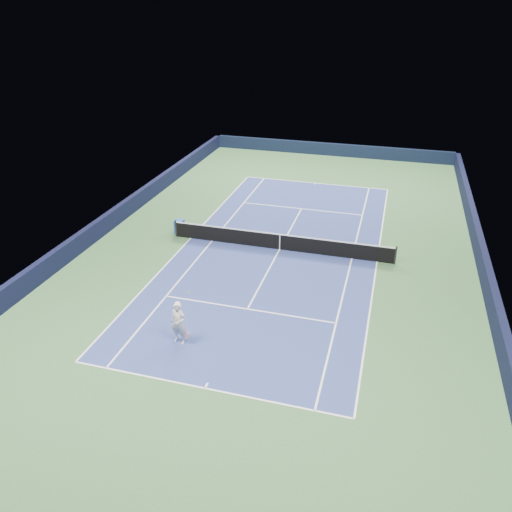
# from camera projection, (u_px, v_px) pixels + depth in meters

# --- Properties ---
(ground) EXTENTS (40.00, 40.00, 0.00)m
(ground) POSITION_uv_depth(u_px,v_px,m) (280.00, 249.00, 28.60)
(ground) COLOR #335A31
(ground) RESTS_ON ground
(wall_far) EXTENTS (22.00, 0.35, 1.10)m
(wall_far) POSITION_uv_depth(u_px,v_px,m) (331.00, 149.00, 45.24)
(wall_far) COLOR black
(wall_far) RESTS_ON ground
(wall_right) EXTENTS (0.35, 40.00, 1.10)m
(wall_right) POSITION_uv_depth(u_px,v_px,m) (484.00, 266.00, 25.72)
(wall_right) COLOR black
(wall_right) RESTS_ON ground
(wall_left) EXTENTS (0.35, 40.00, 1.10)m
(wall_left) POSITION_uv_depth(u_px,v_px,m) (110.00, 220.00, 30.97)
(wall_left) COLOR black
(wall_left) RESTS_ON ground
(court_surface) EXTENTS (10.97, 23.77, 0.01)m
(court_surface) POSITION_uv_depth(u_px,v_px,m) (280.00, 249.00, 28.60)
(court_surface) COLOR navy
(court_surface) RESTS_ON ground
(baseline_far) EXTENTS (10.97, 0.08, 0.00)m
(baseline_far) POSITION_uv_depth(u_px,v_px,m) (315.00, 183.00, 38.73)
(baseline_far) COLOR white
(baseline_far) RESTS_ON ground
(baseline_near) EXTENTS (10.97, 0.08, 0.00)m
(baseline_near) POSITION_uv_depth(u_px,v_px,m) (205.00, 388.00, 18.46)
(baseline_near) COLOR white
(baseline_near) RESTS_ON ground
(sideline_doubles_right) EXTENTS (0.08, 23.77, 0.00)m
(sideline_doubles_right) POSITION_uv_depth(u_px,v_px,m) (377.00, 262.00, 27.26)
(sideline_doubles_right) COLOR white
(sideline_doubles_right) RESTS_ON ground
(sideline_doubles_left) EXTENTS (0.08, 23.77, 0.00)m
(sideline_doubles_left) POSITION_uv_depth(u_px,v_px,m) (191.00, 238.00, 29.92)
(sideline_doubles_left) COLOR white
(sideline_doubles_left) RESTS_ON ground
(sideline_singles_right) EXTENTS (0.08, 23.77, 0.00)m
(sideline_singles_right) POSITION_uv_depth(u_px,v_px,m) (352.00, 258.00, 27.59)
(sideline_singles_right) COLOR white
(sideline_singles_right) RESTS_ON ground
(sideline_singles_left) EXTENTS (0.08, 23.77, 0.00)m
(sideline_singles_left) POSITION_uv_depth(u_px,v_px,m) (212.00, 241.00, 29.59)
(sideline_singles_left) COLOR white
(sideline_singles_left) RESTS_ON ground
(service_line_far) EXTENTS (8.23, 0.08, 0.00)m
(service_line_far) POSITION_uv_depth(u_px,v_px,m) (301.00, 209.00, 34.05)
(service_line_far) COLOR white
(service_line_far) RESTS_ON ground
(service_line_near) EXTENTS (8.23, 0.08, 0.00)m
(service_line_near) POSITION_uv_depth(u_px,v_px,m) (247.00, 309.00, 23.14)
(service_line_near) COLOR white
(service_line_near) RESTS_ON ground
(center_service_line) EXTENTS (0.08, 12.80, 0.00)m
(center_service_line) POSITION_uv_depth(u_px,v_px,m) (280.00, 249.00, 28.59)
(center_service_line) COLOR white
(center_service_line) RESTS_ON ground
(center_mark_far) EXTENTS (0.08, 0.30, 0.00)m
(center_mark_far) POSITION_uv_depth(u_px,v_px,m) (315.00, 184.00, 38.60)
(center_mark_far) COLOR white
(center_mark_far) RESTS_ON ground
(center_mark_near) EXTENTS (0.08, 0.30, 0.00)m
(center_mark_near) POSITION_uv_depth(u_px,v_px,m) (206.00, 386.00, 18.59)
(center_mark_near) COLOR white
(center_mark_near) RESTS_ON ground
(tennis_net) EXTENTS (12.90, 0.10, 1.07)m
(tennis_net) POSITION_uv_depth(u_px,v_px,m) (280.00, 241.00, 28.36)
(tennis_net) COLOR black
(tennis_net) RESTS_ON ground
(sponsor_cube) EXTENTS (0.59, 0.49, 0.86)m
(sponsor_cube) POSITION_uv_depth(u_px,v_px,m) (180.00, 227.00, 30.36)
(sponsor_cube) COLOR #1E4BB5
(sponsor_cube) RESTS_ON ground
(tennis_player) EXTENTS (0.87, 1.32, 1.93)m
(tennis_player) POSITION_uv_depth(u_px,v_px,m) (179.00, 323.00, 20.50)
(tennis_player) COLOR silver
(tennis_player) RESTS_ON ground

